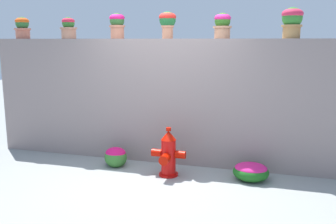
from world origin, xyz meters
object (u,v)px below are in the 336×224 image
Objects in this scene: fire_hydrant at (168,155)px; flower_bush_left at (251,171)px; potted_plant_2 at (117,24)px; potted_plant_4 at (222,24)px; flower_bush_right at (116,156)px; potted_plant_5 at (292,20)px; potted_plant_0 at (22,27)px; potted_plant_3 at (168,21)px; potted_plant_1 at (69,27)px.

fire_hydrant reaches higher than flower_bush_left.
potted_plant_4 is at bearing 0.08° from potted_plant_2.
flower_bush_right is at bearing -161.55° from potted_plant_4.
potted_plant_5 is 3.43m from flower_bush_right.
potted_plant_0 is at bearing 172.38° from flower_bush_left.
flower_bush_right is (-2.16, 0.01, 0.03)m from flower_bush_left.
potted_plant_0 is 3.61m from fire_hydrant.
flower_bush_right is (2.02, -0.55, -2.09)m from potted_plant_0.
potted_plant_5 is (2.77, 0.01, 0.02)m from potted_plant_2.
potted_plant_3 reaches higher than flower_bush_left.
potted_plant_1 is 0.90m from potted_plant_2.
potted_plant_3 is at bearing 106.95° from fire_hydrant.
potted_plant_5 is 0.85× the size of flower_bush_left.
potted_plant_5 is at bearing 0.98° from potted_plant_3.
flower_bush_left is 1.43× the size of flower_bush_right.
potted_plant_3 is 0.87m from potted_plant_4.
potted_plant_5 is 2.29m from flower_bush_left.
potted_plant_4 is 1.02m from potted_plant_5.
potted_plant_3 reaches higher than potted_plant_2.
potted_plant_3 is (1.79, -0.00, 0.08)m from potted_plant_1.
potted_plant_2 reaches higher than potted_plant_4.
potted_plant_0 reaches higher than potted_plant_1.
flower_bush_right is at bearing 169.61° from fire_hydrant.
potted_plant_3 is 2.11m from fire_hydrant.
potted_plant_0 is 2.75m from potted_plant_3.
potted_plant_2 is 0.56× the size of fire_hydrant.
potted_plant_3 is 1.09× the size of potted_plant_4.
potted_plant_2 is 1.08× the size of potted_plant_4.
potted_plant_1 is at bearing -2.48° from potted_plant_0.
potted_plant_0 is at bearing 179.84° from potted_plant_5.
potted_plant_3 is (2.75, -0.05, 0.06)m from potted_plant_0.
potted_plant_2 is at bearing -179.92° from potted_plant_4.
potted_plant_4 is at bearing 18.45° from flower_bush_right.
potted_plant_3 reaches higher than fire_hydrant.
potted_plant_5 reaches higher than potted_plant_1.
potted_plant_4 is 1.05× the size of flower_bush_right.
flower_bush_right is at bearing -145.26° from potted_plant_3.
potted_plant_3 reaches higher than potted_plant_0.
flower_bush_left is at bearing 7.85° from fire_hydrant.
potted_plant_2 is at bearing 1.31° from potted_plant_1.
potted_plant_1 reaches higher than flower_bush_left.
flower_bush_right is at bearing -168.34° from potted_plant_5.
potted_plant_0 is at bearing 166.21° from fire_hydrant.
potted_plant_5 is 1.22× the size of flower_bush_right.
potted_plant_5 reaches higher than fire_hydrant.
fire_hydrant is (-1.68, -0.71, -1.98)m from potted_plant_5.
potted_plant_2 reaches higher than potted_plant_0.
potted_plant_2 is at bearing -179.83° from potted_plant_5.
potted_plant_1 is (0.96, -0.04, -0.02)m from potted_plant_0.
potted_plant_4 is at bearing 46.88° from fire_hydrant.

